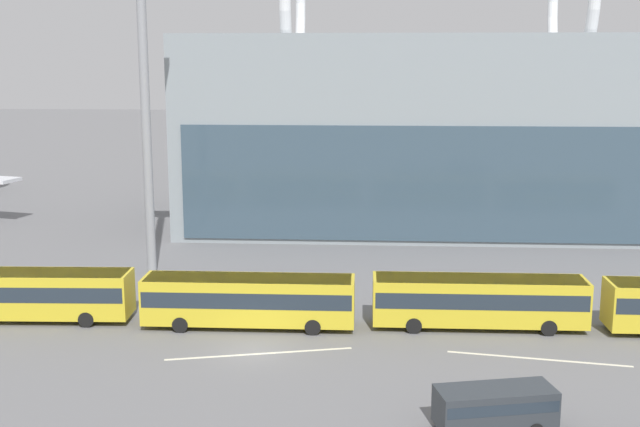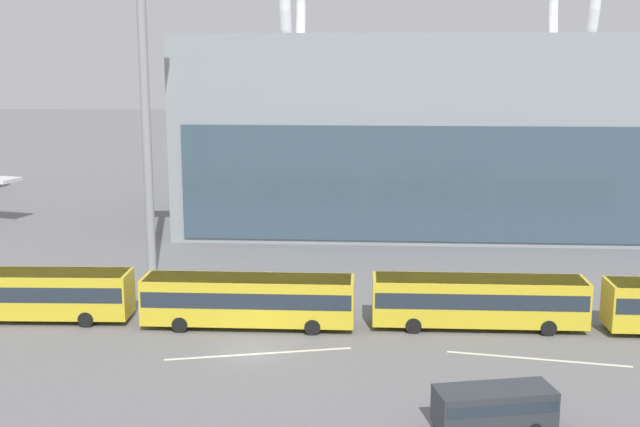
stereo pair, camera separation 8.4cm
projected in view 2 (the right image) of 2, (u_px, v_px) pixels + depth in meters
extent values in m
plane|color=slate|center=(253.00, 351.00, 47.04)|extent=(440.00, 440.00, 0.00)
cylinder|color=white|center=(403.00, 157.00, 97.84)|extent=(9.12, 29.01, 5.46)
sphere|color=white|center=(412.00, 145.00, 111.58)|extent=(5.35, 5.35, 5.35)
cone|color=white|center=(390.00, 173.00, 84.09)|extent=(5.95, 6.89, 5.18)
cube|color=white|center=(401.00, 166.00, 96.34)|extent=(32.92, 8.35, 0.35)
cylinder|color=gray|center=(327.00, 176.00, 98.34)|extent=(2.81, 3.83, 2.37)
cylinder|color=gray|center=(478.00, 180.00, 94.89)|extent=(2.81, 3.83, 2.37)
cube|color=#19724C|center=(392.00, 130.00, 83.91)|extent=(1.06, 5.09, 7.26)
cube|color=white|center=(391.00, 167.00, 84.66)|extent=(14.48, 5.02, 0.28)
cylinder|color=gray|center=(409.00, 167.00, 107.54)|extent=(0.36, 0.36, 3.94)
cylinder|color=black|center=(409.00, 181.00, 107.91)|extent=(0.59, 1.15, 1.10)
cylinder|color=gray|center=(372.00, 178.00, 97.31)|extent=(0.36, 0.36, 3.94)
cylinder|color=black|center=(372.00, 194.00, 97.69)|extent=(0.59, 1.15, 1.10)
cylinder|color=gray|center=(430.00, 180.00, 95.97)|extent=(0.36, 0.36, 3.94)
cylinder|color=black|center=(430.00, 196.00, 96.35)|extent=(0.59, 1.15, 1.10)
cube|color=gold|center=(28.00, 293.00, 52.24)|extent=(13.52, 3.30, 2.89)
cube|color=#232D38|center=(27.00, 289.00, 52.19)|extent=(13.25, 3.32, 1.01)
cube|color=silver|center=(26.00, 273.00, 51.98)|extent=(13.11, 3.20, 0.12)
cylinder|color=black|center=(98.00, 307.00, 53.66)|extent=(1.01, 0.34, 1.00)
cylinder|color=black|center=(86.00, 319.00, 51.13)|extent=(1.01, 0.34, 1.00)
cube|color=gold|center=(248.00, 299.00, 50.92)|extent=(13.44, 2.86, 2.89)
cube|color=#232D38|center=(248.00, 295.00, 50.86)|extent=(13.17, 2.89, 1.01)
cube|color=silver|center=(248.00, 278.00, 50.65)|extent=(13.03, 2.77, 0.12)
cylinder|color=black|center=(315.00, 314.00, 52.20)|extent=(1.00, 0.31, 1.00)
cylinder|color=black|center=(312.00, 327.00, 49.68)|extent=(1.00, 0.31, 1.00)
cylinder|color=black|center=(189.00, 312.00, 52.66)|extent=(1.00, 0.31, 1.00)
cylinder|color=black|center=(180.00, 325.00, 50.14)|extent=(1.00, 0.31, 1.00)
cube|color=gold|center=(479.00, 300.00, 50.75)|extent=(13.44, 2.88, 2.89)
cube|color=#232D38|center=(479.00, 296.00, 50.69)|extent=(13.17, 2.91, 1.01)
cube|color=silver|center=(479.00, 279.00, 50.48)|extent=(13.04, 2.80, 0.12)
cylinder|color=black|center=(540.00, 315.00, 52.04)|extent=(1.00, 0.31, 1.00)
cylinder|color=black|center=(548.00, 328.00, 49.51)|extent=(1.00, 0.31, 1.00)
cylinder|color=black|center=(411.00, 313.00, 52.49)|extent=(1.00, 0.31, 1.00)
cylinder|color=black|center=(413.00, 326.00, 49.96)|extent=(1.00, 0.31, 1.00)
cylinder|color=black|center=(640.00, 318.00, 51.32)|extent=(1.00, 0.31, 1.00)
cube|color=#2D3338|center=(494.00, 407.00, 36.78)|extent=(5.77, 3.24, 1.76)
cube|color=#232D38|center=(494.00, 401.00, 36.73)|extent=(5.61, 3.23, 0.53)
cylinder|color=black|center=(454.00, 416.00, 37.64)|extent=(0.73, 0.37, 0.70)
cylinder|color=black|center=(517.00, 412.00, 38.14)|extent=(0.73, 0.37, 0.70)
cylinder|color=gray|center=(145.00, 107.00, 61.67)|extent=(0.73, 0.73, 26.31)
cube|color=silver|center=(259.00, 354.00, 46.57)|extent=(10.67, 2.82, 0.01)
cube|color=silver|center=(538.00, 359.00, 45.76)|extent=(10.18, 1.98, 0.01)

